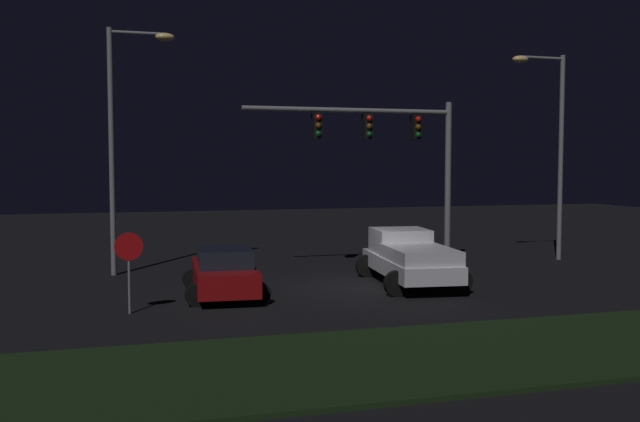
% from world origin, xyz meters
% --- Properties ---
extents(ground_plane, '(80.00, 80.00, 0.00)m').
position_xyz_m(ground_plane, '(0.00, 0.00, 0.00)').
color(ground_plane, black).
extents(grass_median, '(26.43, 5.12, 0.10)m').
position_xyz_m(grass_median, '(0.00, -8.80, 0.05)').
color(grass_median, black).
rests_on(grass_median, ground_plane).
extents(pickup_truck, '(3.28, 5.59, 1.80)m').
position_xyz_m(pickup_truck, '(2.01, -0.00, 1.00)').
color(pickup_truck, silver).
rests_on(pickup_truck, ground_plane).
extents(car_sedan, '(2.70, 4.52, 1.51)m').
position_xyz_m(car_sedan, '(-4.35, -0.46, 0.74)').
color(car_sedan, maroon).
rests_on(car_sedan, ground_plane).
extents(traffic_signal_gantry, '(8.32, 0.56, 6.50)m').
position_xyz_m(traffic_signal_gantry, '(2.69, 3.35, 4.90)').
color(traffic_signal_gantry, slate).
rests_on(traffic_signal_gantry, ground_plane).
extents(street_lamp_left, '(2.41, 0.44, 8.99)m').
position_xyz_m(street_lamp_left, '(-7.16, 4.88, 5.57)').
color(street_lamp_left, slate).
rests_on(street_lamp_left, ground_plane).
extents(street_lamp_right, '(2.48, 0.44, 8.64)m').
position_xyz_m(street_lamp_right, '(10.23, 3.99, 5.39)').
color(street_lamp_right, slate).
rests_on(street_lamp_right, ground_plane).
extents(stop_sign, '(0.76, 0.08, 2.23)m').
position_xyz_m(stop_sign, '(-7.23, -2.34, 1.56)').
color(stop_sign, slate).
rests_on(stop_sign, ground_plane).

